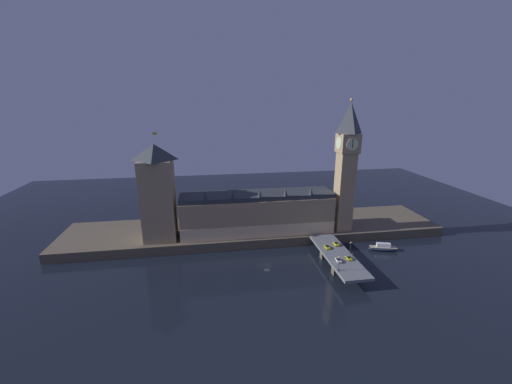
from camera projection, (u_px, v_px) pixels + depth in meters
name	position (u px, v px, depth m)	size (l,w,h in m)	color
ground_plane	(267.00, 266.00, 153.53)	(400.00, 400.00, 0.00)	black
embankment	(255.00, 229.00, 189.75)	(220.00, 42.00, 5.25)	brown
parliament_hall	(257.00, 213.00, 177.25)	(84.95, 19.33, 27.51)	tan
clock_tower	(346.00, 164.00, 172.99)	(11.02, 11.13, 73.59)	tan
victoria_tower	(158.00, 192.00, 165.13)	(17.06, 17.06, 57.45)	tan
bridge	(338.00, 257.00, 152.62)	(13.26, 46.00, 6.00)	slate
car_northbound_lead	(327.00, 247.00, 158.02)	(2.06, 4.25, 1.40)	yellow
car_northbound_trail	(338.00, 260.00, 144.78)	(1.96, 4.12, 1.55)	silver
car_southbound_lead	(349.00, 258.00, 147.03)	(2.10, 3.94, 1.34)	yellow
car_southbound_trail	(336.00, 244.00, 161.18)	(2.03, 3.89, 1.60)	yellow
pedestrian_near_rail	(339.00, 269.00, 137.52)	(0.38, 0.38, 1.58)	black
pedestrian_mid_walk	(352.00, 255.00, 149.80)	(0.38, 0.38, 1.64)	black
street_lamp_near	(339.00, 262.00, 136.07)	(1.34, 0.60, 7.02)	#2D3333
street_lamp_mid	(351.00, 246.00, 152.05)	(1.34, 0.60, 6.03)	#2D3333
boat_downstream	(383.00, 248.00, 168.28)	(16.18, 7.84, 4.33)	#1E2842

